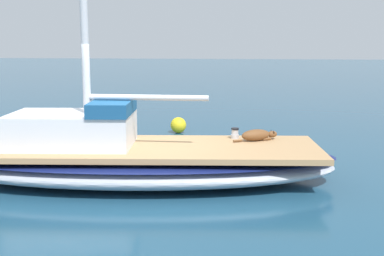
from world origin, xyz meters
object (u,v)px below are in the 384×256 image
object	(u,v)px
mooring_buoy	(178,125)
sailboat_main	(138,163)
deck_winch	(235,134)
dog_brown	(257,135)

from	to	relation	value
mooring_buoy	sailboat_main	bearing A→B (deg)	179.24
deck_winch	sailboat_main	bearing A→B (deg)	116.80
dog_brown	mooring_buoy	xyz separation A→B (m)	(4.09, 2.12, -0.55)
dog_brown	mooring_buoy	size ratio (longest dim) A/B	1.98
sailboat_main	deck_winch	bearing A→B (deg)	-63.20
deck_winch	mooring_buoy	xyz separation A→B (m)	(3.93, 1.68, -0.54)
sailboat_main	deck_winch	distance (m)	2.00
dog_brown	sailboat_main	bearing A→B (deg)	108.35
sailboat_main	deck_winch	world-z (taller)	deck_winch
sailboat_main	dog_brown	xyz separation A→B (m)	(0.72, -2.18, 0.43)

